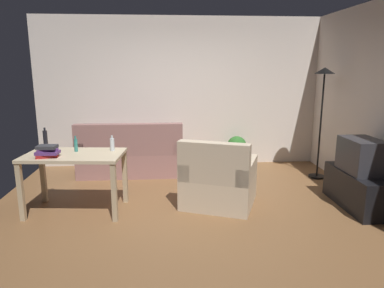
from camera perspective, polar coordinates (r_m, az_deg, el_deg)
ground_plane at (r=4.75m, az=-0.77°, el=-10.32°), size 5.20×4.40×0.02m
wall_rear at (r=6.60m, az=-1.98°, el=8.29°), size 5.20×0.10×2.70m
couch at (r=6.18m, az=-9.78°, el=-1.97°), size 1.75×0.84×0.92m
tv_stand at (r=5.18m, az=25.19°, el=-6.64°), size 0.44×1.10×0.48m
tv at (r=5.06m, az=25.70°, el=-1.70°), size 0.41×0.60×0.44m
torchiere_lamp at (r=6.08m, az=20.38°, el=7.76°), size 0.32×0.32×1.81m
desk at (r=4.68m, az=-18.41°, el=-2.79°), size 1.26×0.81×0.76m
potted_plant at (r=6.58m, az=7.21°, el=-0.81°), size 0.36×0.36×0.57m
armchair at (r=4.74m, az=4.26°, el=-6.16°), size 1.14×1.11×0.92m
bottle_dark at (r=4.98m, az=-22.55°, el=0.62°), size 0.05×0.05×0.29m
bottle_tall at (r=4.75m, az=-18.22°, el=-0.13°), size 0.05×0.05×0.20m
bottle_clear at (r=4.66m, az=-12.73°, el=-0.04°), size 0.06×0.06×0.20m
book_stack at (r=4.57m, az=-22.29°, el=-1.12°), size 0.28×0.21×0.15m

